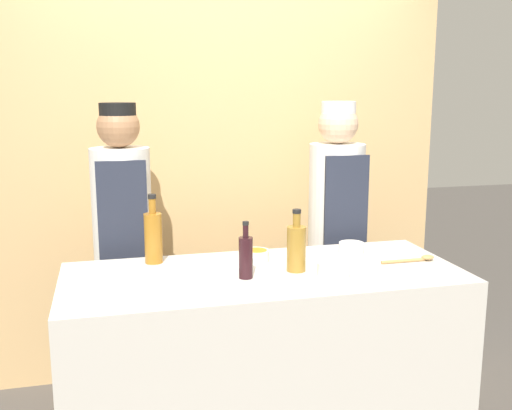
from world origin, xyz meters
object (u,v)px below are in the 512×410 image
(sauce_bowl_orange, at_px, (256,255))
(cutting_board, at_px, (185,275))
(sauce_bowl_white, at_px, (351,247))
(sauce_bowl_brown, at_px, (334,268))
(bottle_vinegar, at_px, (296,247))
(chef_right, at_px, (335,234))
(chef_left, at_px, (124,247))
(bottle_amber, at_px, (153,236))
(wooden_spoon, at_px, (416,259))
(bottle_wine, at_px, (246,256))

(sauce_bowl_orange, xyz_separation_m, cutting_board, (-0.37, -0.17, -0.02))
(sauce_bowl_white, relative_size, sauce_bowl_brown, 0.86)
(cutting_board, bearing_deg, sauce_bowl_brown, -11.98)
(bottle_vinegar, relative_size, chef_right, 0.17)
(sauce_bowl_brown, relative_size, chef_left, 0.09)
(sauce_bowl_white, height_order, bottle_amber, bottle_amber)
(wooden_spoon, bearing_deg, sauce_bowl_orange, 164.37)
(sauce_bowl_brown, bearing_deg, cutting_board, 168.02)
(sauce_bowl_white, distance_m, sauce_bowl_brown, 0.39)
(sauce_bowl_white, height_order, chef_left, chef_left)
(sauce_bowl_brown, bearing_deg, chef_left, 138.96)
(chef_right, bearing_deg, bottle_vinegar, -124.28)
(bottle_wine, bearing_deg, chef_right, 45.55)
(chef_right, bearing_deg, sauce_bowl_white, -101.66)
(sauce_bowl_brown, distance_m, bottle_vinegar, 0.19)
(sauce_bowl_orange, xyz_separation_m, bottle_vinegar, (0.13, -0.20, 0.08))
(chef_left, bearing_deg, wooden_spoon, -26.42)
(bottle_vinegar, xyz_separation_m, wooden_spoon, (0.60, -0.00, -0.10))
(cutting_board, bearing_deg, sauce_bowl_white, 12.28)
(cutting_board, relative_size, chef_right, 0.20)
(bottle_amber, xyz_separation_m, chef_left, (-0.13, 0.38, -0.14))
(bottle_wine, bearing_deg, chef_left, 125.11)
(cutting_board, relative_size, bottle_wine, 1.37)
(sauce_bowl_white, height_order, bottle_wine, bottle_wine)
(sauce_bowl_orange, relative_size, bottle_wine, 0.49)
(chef_right, bearing_deg, bottle_amber, -160.44)
(sauce_bowl_brown, relative_size, bottle_vinegar, 0.52)
(chef_right, bearing_deg, bottle_wine, -134.45)
(bottle_amber, bearing_deg, chef_left, 109.00)
(wooden_spoon, distance_m, chef_right, 0.69)
(bottle_amber, height_order, bottle_wine, bottle_amber)
(sauce_bowl_orange, distance_m, chef_right, 0.75)
(sauce_bowl_orange, xyz_separation_m, sauce_bowl_white, (0.50, 0.02, 0.00))
(sauce_bowl_orange, distance_m, bottle_wine, 0.28)
(bottle_wine, bearing_deg, bottle_amber, 138.06)
(sauce_bowl_white, xyz_separation_m, cutting_board, (-0.87, -0.19, -0.02))
(bottle_wine, distance_m, wooden_spoon, 0.85)
(bottle_vinegar, relative_size, wooden_spoon, 1.04)
(sauce_bowl_white, xyz_separation_m, chef_left, (-1.11, 0.45, -0.04))
(sauce_bowl_white, xyz_separation_m, wooden_spoon, (0.24, -0.22, -0.02))
(bottle_vinegar, bearing_deg, cutting_board, 176.54)
(chef_left, xyz_separation_m, chef_right, (1.20, 0.00, -0.00))
(cutting_board, height_order, chef_right, chef_right)
(sauce_bowl_brown, distance_m, chef_right, 0.84)
(chef_right, bearing_deg, cutting_board, -146.35)
(sauce_bowl_orange, bearing_deg, sauce_bowl_brown, -48.23)
(cutting_board, relative_size, bottle_vinegar, 1.21)
(sauce_bowl_brown, height_order, bottle_amber, bottle_amber)
(sauce_bowl_brown, bearing_deg, wooden_spoon, 12.68)
(sauce_bowl_white, xyz_separation_m, bottle_wine, (-0.61, -0.27, 0.07))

